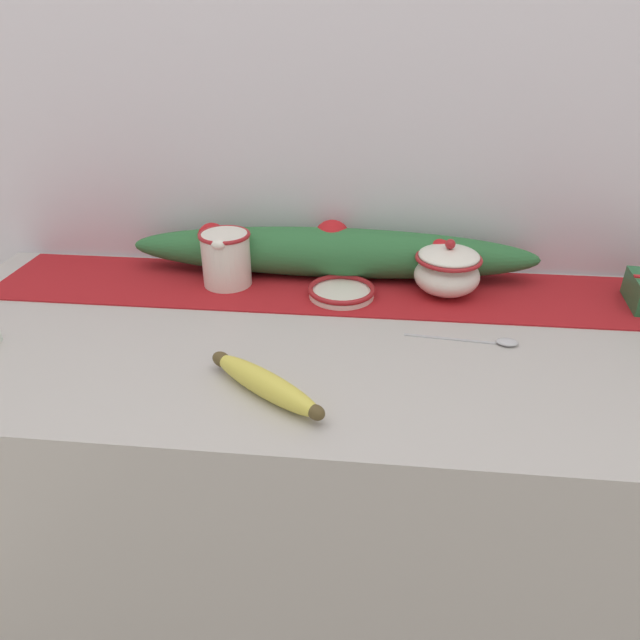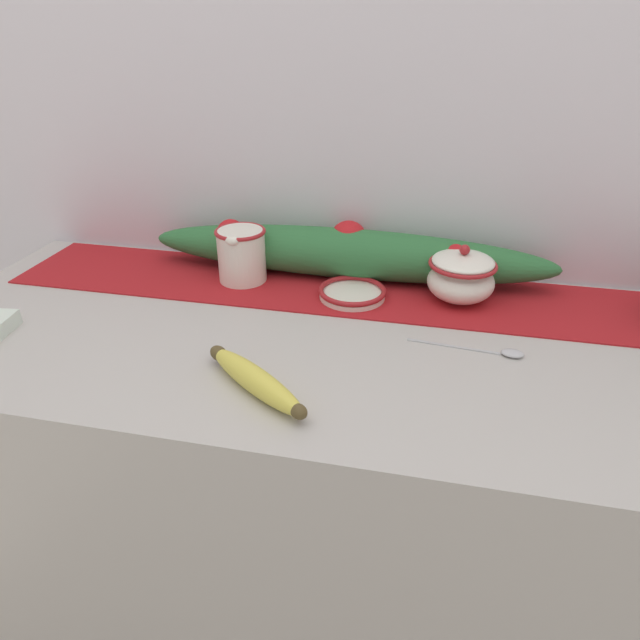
{
  "view_description": "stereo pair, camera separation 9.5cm",
  "coord_description": "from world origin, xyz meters",
  "px_view_note": "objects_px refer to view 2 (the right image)",
  "views": [
    {
      "loc": [
        0.09,
        -0.87,
        1.4
      ],
      "look_at": [
        0.01,
        -0.04,
        0.95
      ],
      "focal_mm": 32.0,
      "sensor_mm": 36.0,
      "label": 1
    },
    {
      "loc": [
        0.19,
        -0.85,
        1.4
      ],
      "look_at": [
        0.01,
        -0.04,
        0.95
      ],
      "focal_mm": 32.0,
      "sensor_mm": 36.0,
      "label": 2
    }
  ],
  "objects_px": {
    "small_dish": "(352,293)",
    "spoon": "(502,353)",
    "cream_pitcher": "(242,253)",
    "banana": "(255,380)",
    "sugar_bowl": "(461,276)"
  },
  "relations": [
    {
      "from": "cream_pitcher",
      "to": "spoon",
      "type": "height_order",
      "value": "cream_pitcher"
    },
    {
      "from": "cream_pitcher",
      "to": "banana",
      "type": "relative_size",
      "value": 0.61
    },
    {
      "from": "small_dish",
      "to": "banana",
      "type": "relative_size",
      "value": 0.66
    },
    {
      "from": "sugar_bowl",
      "to": "spoon",
      "type": "height_order",
      "value": "sugar_bowl"
    },
    {
      "from": "cream_pitcher",
      "to": "small_dish",
      "type": "xyz_separation_m",
      "value": [
        0.24,
        -0.04,
        -0.05
      ]
    },
    {
      "from": "banana",
      "to": "spoon",
      "type": "bearing_deg",
      "value": 26.66
    },
    {
      "from": "cream_pitcher",
      "to": "small_dish",
      "type": "height_order",
      "value": "cream_pitcher"
    },
    {
      "from": "sugar_bowl",
      "to": "small_dish",
      "type": "relative_size",
      "value": 0.97
    },
    {
      "from": "cream_pitcher",
      "to": "spoon",
      "type": "xyz_separation_m",
      "value": [
        0.52,
        -0.19,
        -0.06
      ]
    },
    {
      "from": "cream_pitcher",
      "to": "banana",
      "type": "xyz_separation_m",
      "value": [
        0.15,
        -0.38,
        -0.04
      ]
    },
    {
      "from": "sugar_bowl",
      "to": "small_dish",
      "type": "height_order",
      "value": "sugar_bowl"
    },
    {
      "from": "sugar_bowl",
      "to": "small_dish",
      "type": "bearing_deg",
      "value": -170.5
    },
    {
      "from": "small_dish",
      "to": "spoon",
      "type": "bearing_deg",
      "value": -29.04
    },
    {
      "from": "sugar_bowl",
      "to": "spoon",
      "type": "bearing_deg",
      "value": -69.05
    },
    {
      "from": "banana",
      "to": "small_dish",
      "type": "bearing_deg",
      "value": 75.19
    }
  ]
}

